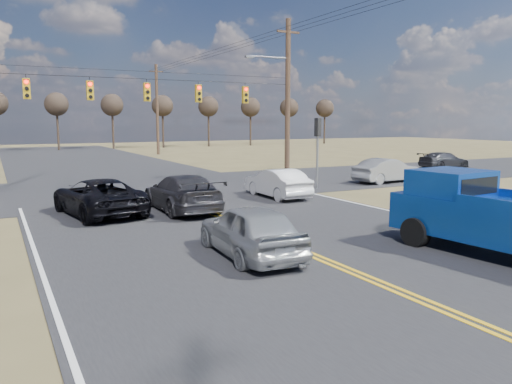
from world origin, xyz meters
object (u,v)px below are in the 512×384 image
pickup_truck (493,216)px  black_suv (98,197)px  cross_car_east_near (387,171)px  white_car_queue (277,183)px  silver_suv (250,230)px  dgrey_car_queue (182,193)px  cross_car_east_far (444,160)px

pickup_truck → black_suv: pickup_truck is taller
pickup_truck → cross_car_east_near: pickup_truck is taller
pickup_truck → white_car_queue: pickup_truck is taller
silver_suv → dgrey_car_queue: 7.65m
silver_suv → cross_car_east_near: (15.08, 11.07, -0.01)m
dgrey_car_queue → pickup_truck: bearing=117.8°
black_suv → white_car_queue: black_suv is taller
cross_car_east_near → white_car_queue: bearing=97.7°
black_suv → cross_car_east_far: black_suv is taller
cross_car_east_near → cross_car_east_far: 11.66m
dgrey_car_queue → cross_car_east_far: 26.28m
black_suv → silver_suv: bearing=98.0°
pickup_truck → dgrey_car_queue: bearing=111.0°
pickup_truck → white_car_queue: bearing=84.0°
white_car_queue → dgrey_car_queue: bearing=15.0°
pickup_truck → cross_car_east_far: bearing=38.5°
black_suv → dgrey_car_queue: dgrey_car_queue is taller
dgrey_car_queue → cross_car_east_far: bearing=-160.2°
white_car_queue → cross_car_east_far: 20.73m
white_car_queue → cross_car_east_near: bearing=-166.4°
pickup_truck → black_suv: 14.24m
pickup_truck → silver_suv: 6.79m
white_car_queue → cross_car_east_near: size_ratio=0.96×
black_suv → cross_car_east_near: (17.61, 2.73, 0.00)m
black_suv → cross_car_east_far: (28.16, 7.71, -0.08)m
dgrey_car_queue → cross_car_east_near: bearing=-165.4°
silver_suv → cross_car_east_near: size_ratio=0.97×
pickup_truck → white_car_queue: 12.00m
cross_car_east_near → black_suv: bearing=93.5°
silver_suv → cross_car_east_far: (25.63, 16.05, -0.09)m
silver_suv → black_suv: silver_suv is taller
dgrey_car_queue → cross_car_east_near: 14.75m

